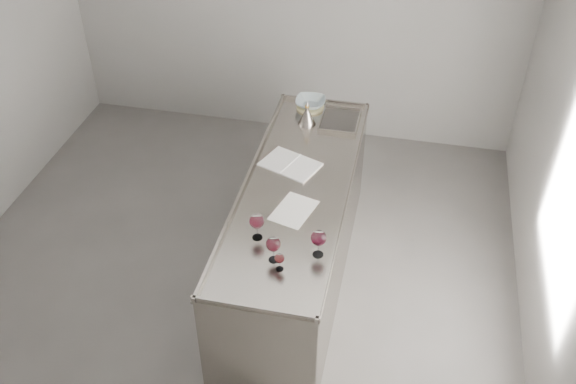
% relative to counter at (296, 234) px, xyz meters
% --- Properties ---
extents(room_shell, '(4.54, 5.04, 2.84)m').
position_rel_counter_xyz_m(room_shell, '(-0.50, -0.30, 0.93)').
color(room_shell, '#585452').
rests_on(room_shell, ground).
extents(counter, '(0.77, 2.42, 0.97)m').
position_rel_counter_xyz_m(counter, '(0.00, 0.00, 0.00)').
color(counter, gray).
rests_on(counter, ground).
extents(wine_glass_left, '(0.10, 0.10, 0.19)m').
position_rel_counter_xyz_m(wine_glass_left, '(-0.14, -0.59, 0.60)').
color(wine_glass_left, white).
rests_on(wine_glass_left, counter).
extents(wine_glass_middle, '(0.09, 0.09, 0.18)m').
position_rel_counter_xyz_m(wine_glass_middle, '(0.01, -0.77, 0.60)').
color(wine_glass_middle, white).
rests_on(wine_glass_middle, counter).
extents(wine_glass_right, '(0.10, 0.10, 0.19)m').
position_rel_counter_xyz_m(wine_glass_right, '(0.27, -0.66, 0.61)').
color(wine_glass_right, white).
rests_on(wine_glass_right, counter).
extents(wine_glass_small, '(0.06, 0.06, 0.12)m').
position_rel_counter_xyz_m(wine_glass_small, '(0.07, -0.84, 0.56)').
color(wine_glass_small, white).
rests_on(wine_glass_small, counter).
extents(notebook, '(0.49, 0.42, 0.02)m').
position_rel_counter_xyz_m(notebook, '(-0.10, 0.24, 0.47)').
color(notebook, white).
rests_on(notebook, counter).
extents(loose_paper_top, '(0.32, 0.39, 0.00)m').
position_rel_counter_xyz_m(loose_paper_top, '(0.04, -0.27, 0.47)').
color(loose_paper_top, silver).
rests_on(loose_paper_top, counter).
extents(trivet, '(0.24, 0.24, 0.02)m').
position_rel_counter_xyz_m(trivet, '(-0.10, 1.08, 0.48)').
color(trivet, '#C6BC80').
rests_on(trivet, counter).
extents(ceramic_bowl, '(0.26, 0.26, 0.06)m').
position_rel_counter_xyz_m(ceramic_bowl, '(-0.10, 1.08, 0.52)').
color(ceramic_bowl, '#8C9DA3').
rests_on(ceramic_bowl, trivet).
extents(wine_funnel, '(0.15, 0.15, 0.22)m').
position_rel_counter_xyz_m(wine_funnel, '(-0.08, 0.82, 0.53)').
color(wine_funnel, '#9C938B').
rests_on(wine_funnel, counter).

